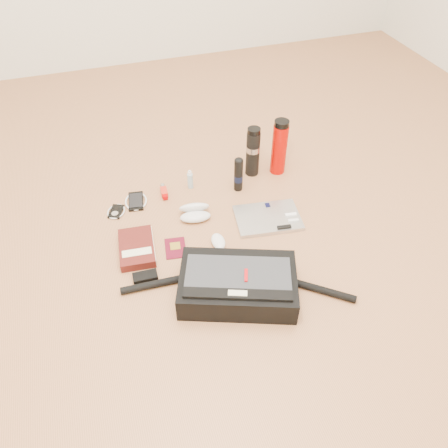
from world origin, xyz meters
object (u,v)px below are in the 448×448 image
object	(u,v)px
book	(137,248)
thermos_red	(279,147)
laptop	(268,218)
thermos_black	(253,151)
messenger_bag	(237,284)

from	to	relation	value
book	thermos_red	xyz separation A→B (m)	(0.78, 0.34, 0.12)
thermos_red	book	bearing A→B (deg)	-156.60
laptop	thermos_red	xyz separation A→B (m)	(0.18, 0.33, 0.13)
book	thermos_red	size ratio (longest dim) A/B	0.80
book	thermos_black	distance (m)	0.75
thermos_black	thermos_red	bearing A→B (deg)	-10.37
laptop	book	xyz separation A→B (m)	(-0.60, -0.01, 0.01)
book	thermos_black	size ratio (longest dim) A/B	0.89
book	thermos_red	world-z (taller)	thermos_red
thermos_black	thermos_red	distance (m)	0.13
messenger_bag	thermos_red	world-z (taller)	thermos_red
book	thermos_black	bearing A→B (deg)	34.67
laptop	book	world-z (taller)	book
thermos_black	laptop	bearing A→B (deg)	-98.59
book	thermos_black	xyz separation A→B (m)	(0.65, 0.36, 0.11)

